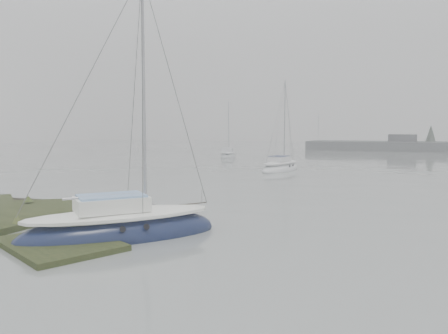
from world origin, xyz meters
TOP-DOWN VIEW (x-y plane):
  - ground at (0.00, 30.00)m, footprint 160.00×160.00m
  - sailboat_main at (1.49, 0.99)m, footprint 5.51×5.83m
  - sailboat_white at (0.73, 23.59)m, footprint 2.75×5.67m
  - sailboat_far_a at (-9.02, 37.42)m, footprint 2.89×5.26m
  - sailboat_far_c at (-1.63, 58.75)m, footprint 4.41×1.90m

SIDE VIEW (x-z plane):
  - ground at x=0.00m, z-range 0.00..0.00m
  - sailboat_far_c at x=-1.63m, z-range -2.83..3.20m
  - sailboat_far_a at x=-9.02m, z-range -3.32..3.75m
  - sailboat_white at x=0.73m, z-range -3.60..4.08m
  - sailboat_main at x=1.49m, z-range -4.00..4.53m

